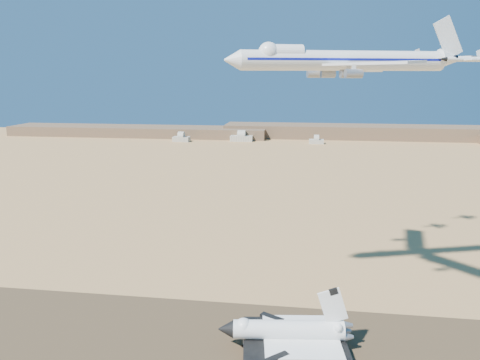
# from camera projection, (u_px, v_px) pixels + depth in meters

# --- Properties ---
(ground) EXTENTS (1200.00, 1200.00, 0.00)m
(ground) POSITION_uv_depth(u_px,v_px,m) (218.00, 338.00, 157.47)
(ground) COLOR tan
(ground) RESTS_ON ground
(runway) EXTENTS (600.00, 50.00, 0.06)m
(runway) POSITION_uv_depth(u_px,v_px,m) (218.00, 338.00, 157.46)
(runway) COLOR brown
(runway) RESTS_ON ground
(ridgeline) EXTENTS (960.00, 90.00, 18.00)m
(ridgeline) POSITION_uv_depth(u_px,v_px,m) (334.00, 133.00, 656.24)
(ridgeline) COLOR brown
(ridgeline) RESTS_ON ground
(hangars) EXTENTS (200.50, 29.50, 30.00)m
(hangars) POSITION_uv_depth(u_px,v_px,m) (238.00, 138.00, 627.58)
(hangars) COLOR beige
(hangars) RESTS_ON ground
(shuttle) EXTENTS (43.37, 30.01, 21.30)m
(shuttle) POSITION_uv_depth(u_px,v_px,m) (287.00, 332.00, 150.31)
(shuttle) COLOR white
(shuttle) RESTS_ON runway
(carrier_747) EXTENTS (89.51, 66.60, 22.45)m
(carrier_747) POSITION_uv_depth(u_px,v_px,m) (337.00, 60.00, 167.72)
(carrier_747) COLOR white
(crew_b) EXTENTS (0.83, 1.06, 1.91)m
(crew_b) POSITION_uv_depth(u_px,v_px,m) (319.00, 359.00, 143.99)
(crew_b) COLOR #BF3F0B
(crew_b) RESTS_ON runway
(chase_jet_a) EXTENTS (13.49, 8.00, 3.48)m
(chase_jet_a) POSITION_uv_depth(u_px,v_px,m) (464.00, 59.00, 122.69)
(chase_jet_a) COLOR white
(chase_jet_d) EXTENTS (15.34, 8.95, 3.91)m
(chase_jet_d) POSITION_uv_depth(u_px,v_px,m) (369.00, 70.00, 209.76)
(chase_jet_d) COLOR white
(chase_jet_e) EXTENTS (15.96, 9.39, 4.09)m
(chase_jet_e) POSITION_uv_depth(u_px,v_px,m) (406.00, 55.00, 221.45)
(chase_jet_e) COLOR white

